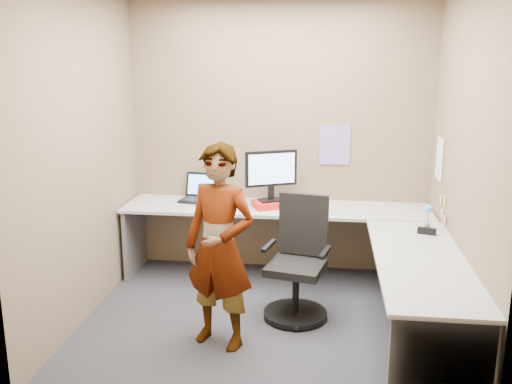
# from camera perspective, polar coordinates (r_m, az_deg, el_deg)

# --- Properties ---
(ground) EXTENTS (3.00, 3.00, 0.00)m
(ground) POSITION_cam_1_polar(r_m,az_deg,el_deg) (4.88, 0.84, -12.80)
(ground) COLOR #242429
(ground) RESTS_ON ground
(wall_back) EXTENTS (3.00, 0.00, 3.00)m
(wall_back) POSITION_cam_1_polar(r_m,az_deg,el_deg) (5.72, 2.35, 5.37)
(wall_back) COLOR brown
(wall_back) RESTS_ON ground
(wall_right) EXTENTS (0.00, 2.70, 2.70)m
(wall_right) POSITION_cam_1_polar(r_m,az_deg,el_deg) (4.54, 20.10, 2.33)
(wall_right) COLOR brown
(wall_right) RESTS_ON ground
(wall_left) EXTENTS (0.00, 2.70, 2.70)m
(wall_left) POSITION_cam_1_polar(r_m,az_deg,el_deg) (4.84, -17.05, 3.24)
(wall_left) COLOR brown
(wall_left) RESTS_ON ground
(desk) EXTENTS (2.98, 2.58, 0.73)m
(desk) POSITION_cam_1_polar(r_m,az_deg,el_deg) (4.99, 6.38, -4.97)
(desk) COLOR #A6A6A6
(desk) RESTS_ON ground
(paper_ream) EXTENTS (0.39, 0.35, 0.06)m
(paper_ream) POSITION_cam_1_polar(r_m,az_deg,el_deg) (5.50, 1.47, -1.22)
(paper_ream) COLOR red
(paper_ream) RESTS_ON desk
(monitor) EXTENTS (0.48, 0.26, 0.49)m
(monitor) POSITION_cam_1_polar(r_m,az_deg,el_deg) (5.45, 1.52, 2.07)
(monitor) COLOR black
(monitor) RESTS_ON paper_ream
(laptop) EXTENTS (0.40, 0.35, 0.26)m
(laptop) POSITION_cam_1_polar(r_m,az_deg,el_deg) (5.80, -5.52, -0.14)
(laptop) COLOR black
(laptop) RESTS_ON desk
(trackball_mouse) EXTENTS (0.12, 0.08, 0.07)m
(trackball_mouse) POSITION_cam_1_polar(r_m,az_deg,el_deg) (5.52, -5.32, -1.31)
(trackball_mouse) COLOR #B7B7BC
(trackball_mouse) RESTS_ON desk
(origami) EXTENTS (0.10, 0.10, 0.06)m
(origami) POSITION_cam_1_polar(r_m,az_deg,el_deg) (5.47, -2.06, -1.32)
(origami) COLOR white
(origami) RESTS_ON desk
(stapler) EXTENTS (0.16, 0.08, 0.05)m
(stapler) POSITION_cam_1_polar(r_m,az_deg,el_deg) (4.90, 16.71, -3.76)
(stapler) COLOR black
(stapler) RESTS_ON desk
(flower) EXTENTS (0.07, 0.07, 0.22)m
(flower) POSITION_cam_1_polar(r_m,az_deg,el_deg) (5.01, 16.85, -1.99)
(flower) COLOR brown
(flower) RESTS_ON desk
(calendar_purple) EXTENTS (0.30, 0.01, 0.40)m
(calendar_purple) POSITION_cam_1_polar(r_m,az_deg,el_deg) (5.70, 7.87, 4.71)
(calendar_purple) COLOR #846BB7
(calendar_purple) RESTS_ON wall_back
(calendar_white) EXTENTS (0.01, 0.28, 0.38)m
(calendar_white) POSITION_cam_1_polar(r_m,az_deg,el_deg) (5.42, 17.88, 3.17)
(calendar_white) COLOR white
(calendar_white) RESTS_ON wall_right
(sticky_note_a) EXTENTS (0.01, 0.07, 0.07)m
(sticky_note_a) POSITION_cam_1_polar(r_m,az_deg,el_deg) (5.15, 18.32, -0.82)
(sticky_note_a) COLOR #F2E059
(sticky_note_a) RESTS_ON wall_right
(sticky_note_b) EXTENTS (0.01, 0.07, 0.07)m
(sticky_note_b) POSITION_cam_1_polar(r_m,az_deg,el_deg) (5.23, 18.12, -2.07)
(sticky_note_b) COLOR pink
(sticky_note_b) RESTS_ON wall_right
(sticky_note_c) EXTENTS (0.01, 0.07, 0.07)m
(sticky_note_c) POSITION_cam_1_polar(r_m,az_deg,el_deg) (5.12, 18.34, -2.64)
(sticky_note_c) COLOR pink
(sticky_note_c) RESTS_ON wall_right
(sticky_note_d) EXTENTS (0.01, 0.07, 0.07)m
(sticky_note_d) POSITION_cam_1_polar(r_m,az_deg,el_deg) (5.30, 18.00, -0.73)
(sticky_note_d) COLOR #F2E059
(sticky_note_d) RESTS_ON wall_right
(office_chair) EXTENTS (0.57, 0.54, 1.01)m
(office_chair) POSITION_cam_1_polar(r_m,az_deg,el_deg) (4.84, 4.22, -7.70)
(office_chair) COLOR black
(office_chair) RESTS_ON ground
(person) EXTENTS (0.66, 0.54, 1.56)m
(person) POSITION_cam_1_polar(r_m,az_deg,el_deg) (4.26, -3.66, -5.52)
(person) COLOR #999399
(person) RESTS_ON ground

